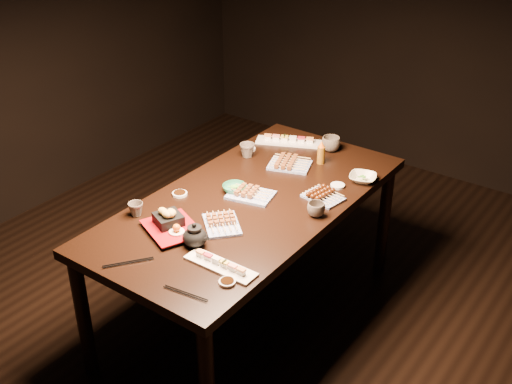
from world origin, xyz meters
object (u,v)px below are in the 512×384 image
sushi_platter_far (289,139)px  teacup_far_left (247,150)px  dining_table (251,259)px  yakitori_plate_left (290,162)px  yakitori_plate_center (251,191)px  edamame_bowl_cream (363,178)px  teacup_near_left (136,209)px  teacup_mid_right (316,209)px  teacup_far_right (331,144)px  tempura_tray (172,222)px  edamame_bowl_green (234,188)px  condiment_bottle (321,152)px  teapot (195,235)px  sushi_platter_near (220,263)px  yakitori_plate_right (222,221)px

sushi_platter_far → teacup_far_left: size_ratio=4.49×
dining_table → yakitori_plate_left: size_ratio=7.80×
sushi_platter_far → yakitori_plate_center: yakitori_plate_center is taller
edamame_bowl_cream → teacup_near_left: size_ratio=1.94×
teacup_far_left → teacup_mid_right: bearing=-26.5°
edamame_bowl_cream → sushi_platter_far: bearing=163.8°
sushi_platter_far → yakitori_plate_left: (0.18, -0.26, 0.01)m
teacup_far_right → teacup_far_left: bearing=-134.4°
dining_table → tempura_tray: (-0.12, -0.46, 0.43)m
teacup_far_left → dining_table: bearing=-51.6°
yakitori_plate_left → teacup_near_left: 0.95m
dining_table → sushi_platter_far: sushi_platter_far is taller
teacup_near_left → teacup_far_right: 1.27m
yakitori_plate_center → tempura_tray: size_ratio=0.83×
sushi_platter_far → edamame_bowl_cream: size_ratio=2.71×
edamame_bowl_green → condiment_bottle: bearing=70.9°
yakitori_plate_center → yakitori_plate_left: size_ratio=1.00×
dining_table → condiment_bottle: size_ratio=13.13×
teacup_near_left → tempura_tray: bearing=-0.9°
teapot → teacup_mid_right: bearing=54.8°
yakitori_plate_center → teacup_near_left: size_ratio=3.07×
edamame_bowl_green → teacup_near_left: size_ratio=1.67×
sushi_platter_far → teacup_near_left: size_ratio=5.27×
edamame_bowl_cream → teacup_near_left: (-0.74, -0.98, 0.02)m
dining_table → tempura_tray: 0.64m
sushi_platter_far → yakitori_plate_left: yakitori_plate_left is taller
teapot → teacup_near_left: bearing=170.4°
yakitori_plate_center → condiment_bottle: bearing=67.2°
teapot → edamame_bowl_green: bearing=102.2°
tempura_tray → teacup_far_left: size_ratio=3.16×
teacup_mid_right → teapot: (-0.31, -0.55, 0.02)m
sushi_platter_far → dining_table: bearing=82.9°
sushi_platter_far → edamame_bowl_cream: bearing=139.0°
sushi_platter_near → yakitori_plate_left: (-0.29, 0.99, 0.01)m
sushi_platter_near → sushi_platter_far: 1.33m
yakitori_plate_center → sushi_platter_near: bearing=-78.5°
yakitori_plate_right → edamame_bowl_cream: yakitori_plate_right is taller
yakitori_plate_right → condiment_bottle: condiment_bottle is taller
dining_table → edamame_bowl_green: bearing=173.6°
sushi_platter_near → teacup_near_left: teacup_near_left is taller
yakitori_plate_center → teapot: bearing=-96.0°
teapot → yakitori_plate_center: bearing=91.4°
teacup_far_right → teapot: 1.24m
teacup_near_left → teacup_mid_right: same height
edamame_bowl_cream → condiment_bottle: 0.31m
edamame_bowl_green → sushi_platter_far: bearing=98.8°
edamame_bowl_cream → teacup_far_left: (-0.69, -0.13, 0.02)m
edamame_bowl_cream → teacup_mid_right: 0.46m
sushi_platter_far → tempura_tray: (0.10, -1.16, 0.03)m
dining_table → teacup_near_left: 0.71m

